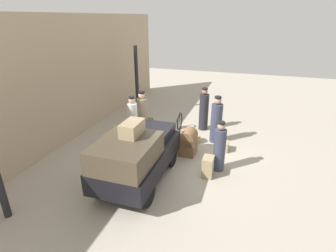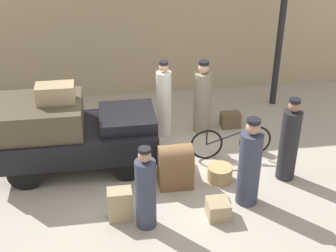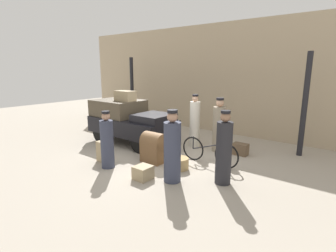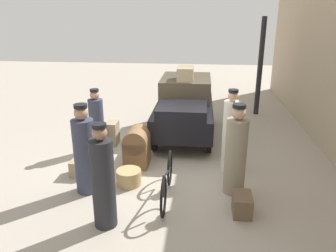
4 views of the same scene
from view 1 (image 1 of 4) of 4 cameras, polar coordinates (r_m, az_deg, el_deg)
ground_plane at (r=9.06m, az=0.81°, el=-6.17°), size 30.00×30.00×0.00m
station_building_facade at (r=10.15m, az=-21.93°, el=9.02°), size 16.00×0.15×4.50m
canopy_pillar_right at (r=12.48m, az=-6.81°, el=9.71°), size 0.17×0.17×3.19m
truck at (r=7.31m, az=-6.86°, el=-6.29°), size 3.24×1.52×1.54m
bicycle at (r=10.36m, az=1.75°, el=-0.03°), size 1.80×0.04×0.76m
wicker_basket at (r=9.87m, az=5.60°, el=-2.69°), size 0.50×0.50×0.31m
porter_standing_middle at (r=10.28m, az=-5.59°, el=2.32°), size 0.41×0.41×1.78m
porter_carrying_trunk at (r=9.48m, az=-7.64°, el=0.65°), size 0.35×0.35×1.83m
porter_with_bicycle at (r=10.83m, az=7.80°, el=3.31°), size 0.37×0.37×1.77m
porter_lifting_near_truck at (r=9.80m, az=10.46°, el=0.96°), size 0.41×0.41×1.76m
conductor_in_dark_uniform at (r=8.03m, az=11.14°, el=-4.81°), size 0.36×0.36×1.59m
trunk_barrel_dark at (r=8.93m, az=4.37°, el=-3.40°), size 0.67×0.54×0.89m
trunk_umber_medium at (r=9.44m, az=11.74°, el=-4.27°), size 0.40×0.42×0.33m
trunk_wicker_pale at (r=11.17m, az=-4.38°, el=0.61°), size 0.47×0.32×0.37m
suitcase_black_upright at (r=7.87m, az=8.67°, el=-8.72°), size 0.44×0.30×0.61m
trunk_on_truck_roof at (r=6.79m, az=-7.82°, el=-0.53°), size 0.74×0.43×0.36m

